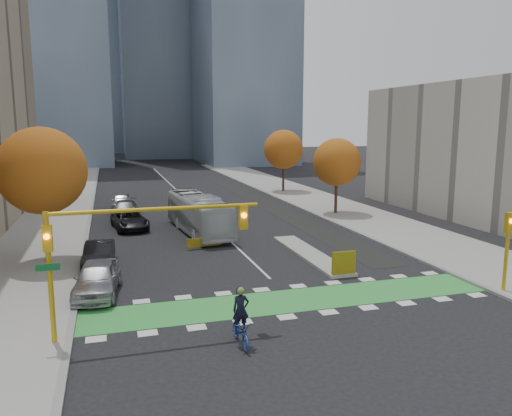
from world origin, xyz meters
TOP-DOWN VIEW (x-y plane):
  - ground at (0.00, 0.00)m, footprint 300.00×300.00m
  - sidewalk_west at (-13.50, 20.00)m, footprint 7.00×120.00m
  - sidewalk_east at (13.50, 20.00)m, footprint 7.00×120.00m
  - curb_west at (-10.00, 20.00)m, footprint 0.30×120.00m
  - curb_east at (10.00, 20.00)m, footprint 0.30×120.00m
  - bike_crossing at (0.00, 1.50)m, footprint 20.00×3.00m
  - centre_line at (0.00, 40.00)m, footprint 0.15×70.00m
  - bike_lane_paint at (7.50, 30.00)m, footprint 2.50×50.00m
  - median_island at (4.00, 9.00)m, footprint 1.60×10.00m
  - hazard_board at (4.00, 4.20)m, footprint 1.40×0.12m
  - tower_ne at (20.00, 85.00)m, footprint 18.00×24.00m
  - tower_far at (-4.00, 140.00)m, footprint 26.00×26.00m
  - tree_west at (-12.00, 12.00)m, footprint 5.20×5.20m
  - tree_east_near at (12.00, 22.00)m, footprint 4.40×4.40m
  - tree_east_far at (12.50, 38.00)m, footprint 4.80×4.80m
  - traffic_signal_west at (-7.93, -0.51)m, footprint 8.53×0.56m
  - traffic_signal_east at (10.50, -0.51)m, footprint 0.35×0.43m
  - cyclist at (-3.64, -2.49)m, footprint 0.75×2.01m
  - bus at (-1.67, 17.79)m, footprint 3.61×10.92m
  - parked_car_a at (-9.00, 5.00)m, footprint 2.59×5.18m
  - parked_car_b at (-9.00, 10.18)m, footprint 1.95×4.58m
  - parked_car_c at (-6.95, 25.65)m, footprint 2.66×5.46m
  - parked_car_d at (-6.76, 20.65)m, footprint 3.10×5.56m
  - parked_car_e at (-7.11, 30.65)m, footprint 2.30×4.79m

SIDE VIEW (x-z plane):
  - ground at x=0.00m, z-range 0.00..0.00m
  - centre_line at x=0.00m, z-range 0.00..0.01m
  - bike_lane_paint at x=7.50m, z-range 0.00..0.01m
  - bike_crossing at x=0.00m, z-range 0.00..0.01m
  - sidewalk_west at x=-13.50m, z-range 0.00..0.15m
  - sidewalk_east at x=13.50m, z-range 0.00..0.15m
  - curb_west at x=-10.00m, z-range -0.01..0.15m
  - curb_east at x=10.00m, z-range -0.01..0.15m
  - median_island at x=4.00m, z-range 0.00..0.16m
  - parked_car_b at x=-9.00m, z-range 0.00..1.47m
  - parked_car_d at x=-6.76m, z-range 0.00..1.47m
  - parked_car_c at x=-6.95m, z-range 0.00..1.53m
  - cyclist at x=-3.64m, z-range -0.38..1.92m
  - parked_car_e at x=-7.11m, z-range 0.00..1.58m
  - hazard_board at x=4.00m, z-range 0.15..1.45m
  - parked_car_a at x=-9.00m, z-range 0.00..1.69m
  - bus at x=-1.67m, z-range 0.00..2.99m
  - traffic_signal_east at x=10.50m, z-range 0.68..4.78m
  - traffic_signal_west at x=-7.93m, z-range 1.43..6.63m
  - tree_east_near at x=12.00m, z-range 1.33..8.40m
  - tree_east_far at x=12.50m, z-range 1.42..9.07m
  - tree_west at x=-12.00m, z-range 1.50..9.73m
  - tower_ne at x=20.00m, z-range 0.00..60.00m
  - tower_far at x=-4.00m, z-range 0.00..80.00m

